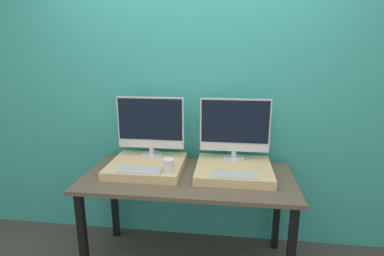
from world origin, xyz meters
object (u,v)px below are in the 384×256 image
(mug, at_px, (169,166))
(keyboard_right, at_px, (234,175))
(monitor_left, at_px, (151,125))
(keyboard_left, at_px, (140,170))
(monitor_right, at_px, (235,128))

(mug, height_order, keyboard_right, mug)
(monitor_left, distance_m, keyboard_left, 0.42)
(keyboard_left, distance_m, keyboard_right, 0.67)
(monitor_left, xyz_separation_m, mug, (0.21, -0.34, -0.21))
(monitor_left, xyz_separation_m, monitor_right, (0.67, 0.00, 0.00))
(keyboard_left, relative_size, monitor_right, 0.59)
(mug, bearing_deg, monitor_right, 36.63)
(keyboard_left, bearing_deg, mug, -0.00)
(mug, height_order, monitor_right, monitor_right)
(mug, bearing_deg, keyboard_left, 180.00)
(mug, bearing_deg, keyboard_right, 0.00)
(keyboard_right, bearing_deg, mug, -180.00)
(mug, distance_m, monitor_right, 0.61)
(mug, xyz_separation_m, monitor_right, (0.46, 0.34, 0.21))
(monitor_left, relative_size, keyboard_right, 1.70)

